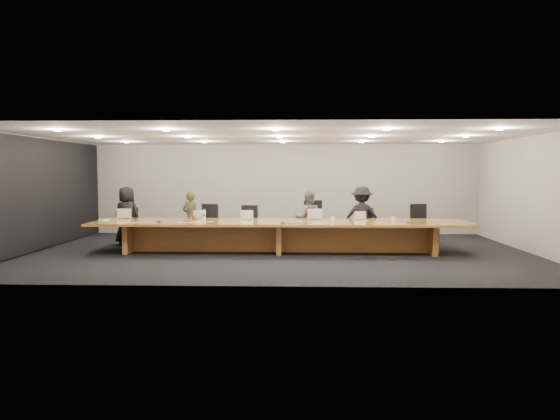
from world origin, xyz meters
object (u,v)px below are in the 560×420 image
at_px(laptop_a, 123,214).
at_px(laptop_d, 316,214).
at_px(chair_left, 207,224).
at_px(chair_far_left, 130,226).
at_px(water_bottle, 204,215).
at_px(person_d, 362,216).
at_px(mic_left, 159,221).
at_px(mic_center, 282,223).
at_px(chair_far_right, 422,224).
at_px(paper_cup_far, 393,219).
at_px(person_b, 191,218).
at_px(laptop_c, 247,215).
at_px(chair_mid_left, 247,225).
at_px(mic_right, 408,222).
at_px(amber_mug, 194,218).
at_px(paper_cup_near, 333,219).
at_px(person_c, 308,218).
at_px(av_box, 130,223).
at_px(chair_mid_right, 316,222).
at_px(conference_table, 280,231).
at_px(chair_right, 365,227).
at_px(person_a, 127,216).
at_px(laptop_e, 361,216).
at_px(laptop_b, 198,215).

distance_m(laptop_a, laptop_d, 4.80).
bearing_deg(chair_left, chair_far_left, -165.55).
distance_m(chair_far_left, water_bottle, 2.40).
bearing_deg(person_d, chair_left, 3.63).
relative_size(mic_left, mic_center, 1.03).
relative_size(chair_far_right, paper_cup_far, 11.37).
xyz_separation_m(person_b, laptop_c, (1.59, -0.98, 0.16)).
distance_m(chair_mid_left, mic_right, 4.21).
xyz_separation_m(amber_mug, paper_cup_near, (3.42, -0.13, -0.00)).
bearing_deg(amber_mug, laptop_c, 4.22).
bearing_deg(mic_center, amber_mug, 161.46).
relative_size(person_c, laptop_c, 4.59).
bearing_deg(av_box, mic_center, -11.53).
height_order(chair_far_left, paper_cup_far, chair_far_left).
bearing_deg(mic_left, chair_mid_right, 23.88).
distance_m(chair_far_left, paper_cup_near, 5.44).
height_order(conference_table, chair_far_left, chair_far_left).
bearing_deg(chair_right, water_bottle, -154.36).
height_order(laptop_c, water_bottle, laptop_c).
bearing_deg(amber_mug, laptop_a, 175.78).
bearing_deg(mic_center, person_a, 157.16).
relative_size(chair_mid_left, person_b, 0.75).
xyz_separation_m(chair_right, person_d, (-0.08, -0.05, 0.28)).
bearing_deg(chair_right, paper_cup_near, -116.82).
bearing_deg(mic_right, person_b, 163.73).
xyz_separation_m(chair_right, person_c, (-1.49, -0.06, 0.22)).
bearing_deg(laptop_e, person_c, 137.09).
height_order(av_box, mic_right, mic_right).
relative_size(person_a, person_c, 1.07).
distance_m(chair_far_left, person_a, 0.30).
distance_m(chair_mid_left, paper_cup_near, 2.47).
bearing_deg(mic_left, amber_mug, 36.12).
xyz_separation_m(chair_right, water_bottle, (-4.07, -1.03, 0.37)).
height_order(chair_mid_left, paper_cup_near, chair_mid_left).
bearing_deg(paper_cup_near, av_box, -171.01).
height_order(laptop_a, av_box, laptop_a).
height_order(chair_mid_left, laptop_e, chair_mid_left).
height_order(chair_left, paper_cup_near, chair_left).
xyz_separation_m(amber_mug, mic_left, (-0.74, -0.54, -0.04)).
relative_size(laptop_d, mic_right, 3.07).
relative_size(person_a, laptop_b, 5.01).
xyz_separation_m(person_d, mic_center, (-2.03, -1.71, -0.02)).
height_order(person_c, laptop_d, person_c).
distance_m(chair_mid_left, chair_right, 3.11).
height_order(laptop_c, mic_center, laptop_c).
distance_m(chair_left, amber_mug, 1.05).
bearing_deg(amber_mug, chair_right, 13.34).
xyz_separation_m(chair_right, chair_far_right, (1.52, 0.08, 0.05)).
xyz_separation_m(person_a, mic_center, (4.21, -1.77, -0.01)).
xyz_separation_m(laptop_e, paper_cup_far, (0.77, -0.06, -0.07)).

